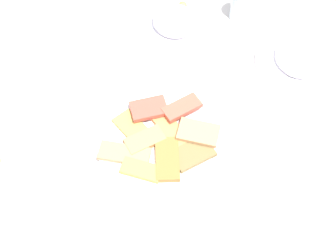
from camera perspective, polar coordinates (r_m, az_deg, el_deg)
name	(u,v)px	position (r m, az deg, el deg)	size (l,w,h in m)	color
ground_plane	(173,228)	(1.91, 0.64, -11.79)	(6.00, 6.00, 0.00)	#B9B1A1
dining_table	(176,142)	(1.35, 0.89, -1.88)	(1.11, 0.81, 0.71)	silver
pide_platter	(158,140)	(1.24, -1.22, -1.65)	(0.31, 0.30, 0.04)	white
salad_plate_greens	(297,59)	(1.44, 14.83, 7.52)	(0.24, 0.24, 0.04)	white
salad_plate_rice	(175,22)	(1.49, 0.77, 12.00)	(0.21, 0.21, 0.06)	white
drinking_glass	(242,5)	(1.52, 8.57, 13.79)	(0.07, 0.07, 0.09)	silver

